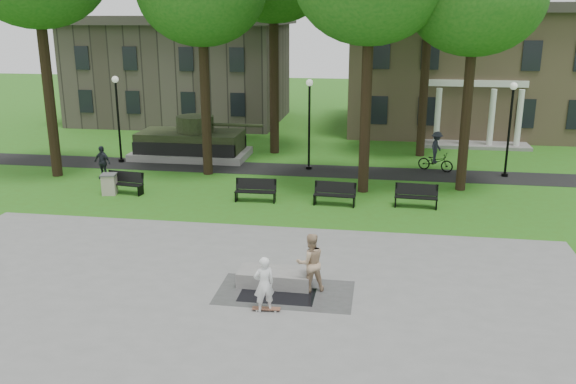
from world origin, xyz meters
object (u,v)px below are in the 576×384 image
(friend_watching, at_px, (310,262))
(park_bench_0, at_px, (125,182))
(concrete_block, at_px, (275,277))
(cyclist, at_px, (436,155))
(skateboarder, at_px, (264,284))
(trash_bin, at_px, (109,184))

(friend_watching, height_order, park_bench_0, friend_watching)
(concrete_block, relative_size, friend_watching, 1.23)
(cyclist, height_order, park_bench_0, cyclist)
(skateboarder, distance_m, cyclist, 17.86)
(cyclist, bearing_deg, concrete_block, -178.85)
(friend_watching, distance_m, trash_bin, 13.40)
(friend_watching, distance_m, cyclist, 16.10)
(skateboarder, relative_size, trash_bin, 1.67)
(friend_watching, height_order, cyclist, cyclist)
(cyclist, bearing_deg, friend_watching, -174.87)
(concrete_block, relative_size, park_bench_0, 1.19)
(concrete_block, distance_m, park_bench_0, 12.17)
(friend_watching, bearing_deg, trash_bin, -64.03)
(concrete_block, xyz_separation_m, cyclist, (5.86, 15.13, 0.61))
(friend_watching, relative_size, trash_bin, 1.86)
(cyclist, relative_size, park_bench_0, 1.13)
(skateboarder, distance_m, park_bench_0, 13.47)
(trash_bin, bearing_deg, concrete_block, -42.54)
(park_bench_0, bearing_deg, skateboarder, -42.47)
(park_bench_0, xyz_separation_m, trash_bin, (-0.61, -0.28, -0.04))
(trash_bin, bearing_deg, skateboarder, -47.93)
(skateboarder, xyz_separation_m, park_bench_0, (-8.54, 10.42, -0.30))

